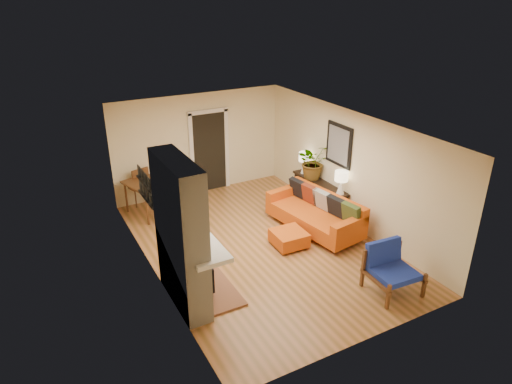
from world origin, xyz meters
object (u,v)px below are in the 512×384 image
(sofa, at_px, (317,212))
(ottoman, at_px, (289,238))
(houseplant, at_px, (313,161))
(lamp_near, at_px, (341,180))
(lamp_far, at_px, (305,160))
(dining_table, at_px, (149,188))
(blue_chair, at_px, (390,266))
(console_table, at_px, (319,188))

(sofa, bearing_deg, ottoman, -159.05)
(houseplant, bearing_deg, lamp_near, -89.47)
(ottoman, distance_m, lamp_far, 2.53)
(dining_table, bearing_deg, houseplant, -21.76)
(blue_chair, bearing_deg, ottoman, 110.50)
(dining_table, bearing_deg, ottoman, -54.11)
(sofa, xyz_separation_m, houseplant, (0.59, 1.06, 0.77))
(console_table, height_order, houseplant, houseplant)
(ottoman, bearing_deg, lamp_near, 12.87)
(lamp_near, xyz_separation_m, lamp_far, (0.00, 1.44, 0.00))
(blue_chair, distance_m, lamp_far, 4.00)
(dining_table, xyz_separation_m, lamp_far, (3.64, -1.08, 0.42))
(sofa, bearing_deg, lamp_far, 67.29)
(console_table, relative_size, houseplant, 2.13)
(blue_chair, distance_m, console_table, 3.31)
(ottoman, xyz_separation_m, lamp_near, (1.56, 0.36, 0.87))
(sofa, distance_m, console_table, 0.98)
(sofa, distance_m, ottoman, 1.05)
(lamp_near, bearing_deg, console_table, 90.00)
(sofa, relative_size, lamp_near, 4.40)
(console_table, distance_m, houseplant, 0.66)
(lamp_far, bearing_deg, houseplant, -91.55)
(blue_chair, height_order, console_table, blue_chair)
(dining_table, relative_size, houseplant, 2.15)
(sofa, relative_size, ottoman, 3.47)
(sofa, relative_size, blue_chair, 2.68)
(sofa, xyz_separation_m, lamp_near, (0.60, -0.01, 0.67))
(ottoman, distance_m, houseplant, 2.32)
(houseplant, bearing_deg, blue_chair, -102.37)
(lamp_near, relative_size, lamp_far, 1.00)
(houseplant, bearing_deg, sofa, -119.01)
(ottoman, bearing_deg, houseplant, 42.65)
(dining_table, xyz_separation_m, lamp_near, (3.64, -2.52, 0.42))
(ottoman, height_order, dining_table, dining_table)
(blue_chair, relative_size, dining_table, 0.47)
(dining_table, distance_m, lamp_near, 4.45)
(console_table, xyz_separation_m, houseplant, (-0.01, 0.30, 0.58))
(blue_chair, distance_m, houseplant, 3.66)
(sofa, bearing_deg, dining_table, 140.51)
(lamp_far, height_order, houseplant, houseplant)
(ottoman, bearing_deg, console_table, 35.84)
(console_table, bearing_deg, dining_table, 154.33)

